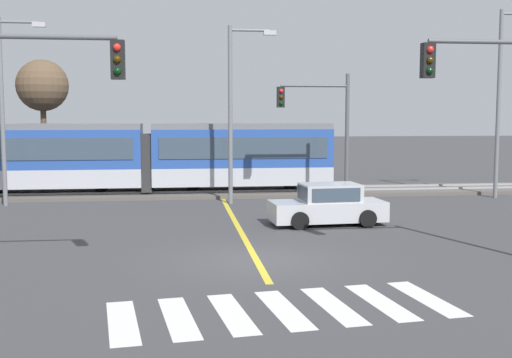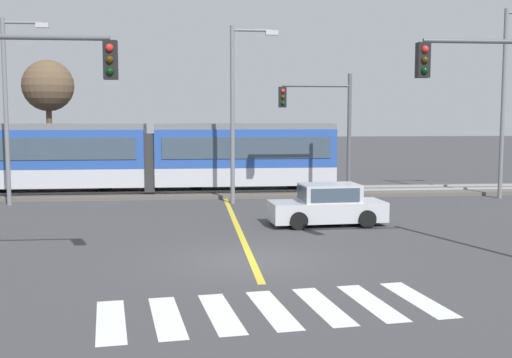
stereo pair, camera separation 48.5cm
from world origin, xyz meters
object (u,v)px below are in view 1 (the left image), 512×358
at_px(traffic_light_far_right, 323,120).
at_px(street_lamp_centre, 235,103).
at_px(sedan_crossing, 328,206).
at_px(street_lamp_west, 6,100).
at_px(light_rail_tram, 147,155).
at_px(traffic_light_near_right, 509,110).
at_px(street_lamp_east, 503,92).
at_px(traffic_light_near_left, 19,112).
at_px(bare_tree_west, 42,87).

relative_size(traffic_light_far_right, street_lamp_centre, 0.73).
distance_m(sedan_crossing, street_lamp_west, 14.99).
xyz_separation_m(light_rail_tram, traffic_light_near_right, (10.23, -16.32, 2.13)).
bearing_deg(sedan_crossing, traffic_light_near_right, -64.40).
relative_size(light_rail_tram, street_lamp_east, 2.05).
bearing_deg(traffic_light_near_left, street_lamp_east, 36.26).
distance_m(traffic_light_far_right, street_lamp_centre, 4.06).
bearing_deg(bare_tree_west, street_lamp_west, -89.61).
distance_m(traffic_light_far_right, bare_tree_west, 17.04).
bearing_deg(street_lamp_west, street_lamp_east, 0.13).
bearing_deg(street_lamp_centre, bare_tree_west, 139.73).
height_order(sedan_crossing, street_lamp_west, street_lamp_west).
bearing_deg(street_lamp_west, traffic_light_near_left, -74.86).
distance_m(street_lamp_west, street_lamp_centre, 10.04).
bearing_deg(sedan_crossing, traffic_light_far_right, 79.15).
relative_size(traffic_light_near_left, street_lamp_east, 0.68).
bearing_deg(traffic_light_near_right, traffic_light_near_left, -176.30).
bearing_deg(street_lamp_centre, traffic_light_near_right, -64.55).
distance_m(light_rail_tram, traffic_light_near_right, 19.38).
relative_size(traffic_light_near_right, street_lamp_west, 0.76).
xyz_separation_m(traffic_light_near_right, street_lamp_east, (6.93, 13.34, 0.96)).
bearing_deg(street_lamp_centre, traffic_light_near_left, -114.49).
distance_m(traffic_light_near_right, bare_tree_west, 26.90).
height_order(traffic_light_near_left, bare_tree_west, bare_tree_west).
height_order(traffic_light_far_right, street_lamp_west, street_lamp_west).
relative_size(traffic_light_near_left, street_lamp_centre, 0.77).
distance_m(light_rail_tram, bare_tree_west, 8.63).
xyz_separation_m(traffic_light_far_right, bare_tree_west, (-13.91, 9.68, 1.83)).
relative_size(traffic_light_near_right, bare_tree_west, 0.88).
bearing_deg(light_rail_tram, bare_tree_west, 139.58).
xyz_separation_m(street_lamp_west, bare_tree_west, (-0.05, 8.12, 0.93)).
bearing_deg(street_lamp_east, traffic_light_near_left, -143.74).
relative_size(sedan_crossing, street_lamp_centre, 0.54).
relative_size(street_lamp_west, street_lamp_east, 0.91).
relative_size(sedan_crossing, traffic_light_near_left, 0.70).
xyz_separation_m(sedan_crossing, street_lamp_east, (10.18, 6.55, 4.44)).
bearing_deg(traffic_light_far_right, street_lamp_east, 9.85).
bearing_deg(street_lamp_centre, street_lamp_west, 177.60).
distance_m(traffic_light_far_right, traffic_light_near_left, 16.07).
bearing_deg(light_rail_tram, traffic_light_near_right, -57.91).
height_order(light_rail_tram, street_lamp_east, street_lamp_east).
relative_size(light_rail_tram, sedan_crossing, 4.30).
bearing_deg(bare_tree_west, traffic_light_near_right, -52.87).
distance_m(light_rail_tram, traffic_light_near_left, 17.37).
height_order(sedan_crossing, street_lamp_centre, street_lamp_centre).
xyz_separation_m(sedan_crossing, traffic_light_near_right, (3.25, -6.78, 3.48)).
relative_size(traffic_light_far_right, bare_tree_west, 0.82).
distance_m(sedan_crossing, street_lamp_east, 12.90).
bearing_deg(bare_tree_west, street_lamp_east, -19.23).
xyz_separation_m(light_rail_tram, traffic_light_near_left, (-2.12, -17.12, 2.06)).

